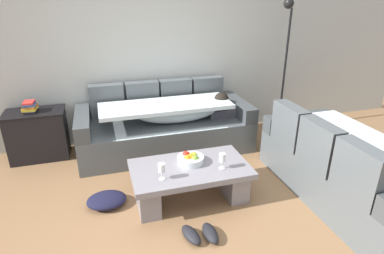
% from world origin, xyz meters
% --- Properties ---
extents(ground_plane, '(14.00, 14.00, 0.00)m').
position_xyz_m(ground_plane, '(0.00, 0.00, 0.00)').
color(ground_plane, '#8E6744').
extents(back_wall, '(9.00, 0.10, 2.70)m').
position_xyz_m(back_wall, '(0.00, 2.15, 1.35)').
color(back_wall, '#B9BEBA').
rests_on(back_wall, ground_plane).
extents(couch_along_wall, '(2.28, 0.92, 0.88)m').
position_xyz_m(couch_along_wall, '(0.27, 1.62, 0.33)').
color(couch_along_wall, '#53595D').
rests_on(couch_along_wall, ground_plane).
extents(couch_near_window, '(0.92, 1.93, 0.88)m').
position_xyz_m(couch_near_window, '(1.77, -0.03, 0.34)').
color(couch_near_window, '#53595D').
rests_on(couch_near_window, ground_plane).
extents(coffee_table, '(1.20, 0.68, 0.38)m').
position_xyz_m(coffee_table, '(0.23, 0.40, 0.24)').
color(coffee_table, gray).
rests_on(coffee_table, ground_plane).
extents(fruit_bowl, '(0.28, 0.28, 0.10)m').
position_xyz_m(fruit_bowl, '(0.26, 0.48, 0.42)').
color(fruit_bowl, silver).
rests_on(fruit_bowl, coffee_table).
extents(wine_glass_near_left, '(0.07, 0.07, 0.17)m').
position_xyz_m(wine_glass_near_left, '(-0.09, 0.25, 0.50)').
color(wine_glass_near_left, silver).
rests_on(wine_glass_near_left, coffee_table).
extents(wine_glass_near_right, '(0.07, 0.07, 0.17)m').
position_xyz_m(wine_glass_near_right, '(0.53, 0.28, 0.50)').
color(wine_glass_near_right, silver).
rests_on(wine_glass_near_right, coffee_table).
extents(side_cabinet, '(0.72, 0.44, 0.64)m').
position_xyz_m(side_cabinet, '(-1.39, 1.85, 0.32)').
color(side_cabinet, black).
rests_on(side_cabinet, ground_plane).
extents(book_stack_on_cabinet, '(0.18, 0.22, 0.13)m').
position_xyz_m(book_stack_on_cabinet, '(-1.42, 1.85, 0.70)').
color(book_stack_on_cabinet, black).
rests_on(book_stack_on_cabinet, side_cabinet).
extents(floor_lamp, '(0.33, 0.31, 1.95)m').
position_xyz_m(floor_lamp, '(2.06, 1.74, 1.12)').
color(floor_lamp, black).
rests_on(floor_lamp, ground_plane).
extents(pair_of_shoes, '(0.32, 0.31, 0.09)m').
position_xyz_m(pair_of_shoes, '(0.15, -0.21, 0.04)').
color(pair_of_shoes, black).
rests_on(pair_of_shoes, ground_plane).
extents(crumpled_garment, '(0.42, 0.34, 0.12)m').
position_xyz_m(crumpled_garment, '(-0.62, 0.53, 0.06)').
color(crumpled_garment, '#191933').
rests_on(crumpled_garment, ground_plane).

